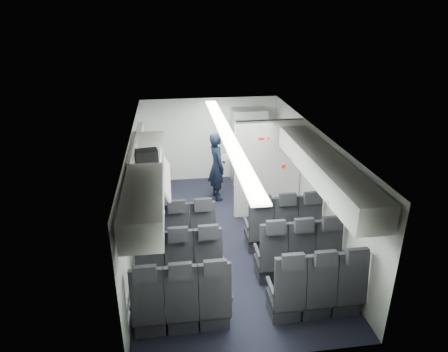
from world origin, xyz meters
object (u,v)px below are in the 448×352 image
object	(u,v)px
galley_unit	(248,146)
seat_row_mid	(240,262)
boarding_door	(143,168)
carry_on_bag	(146,156)
flight_attendant	(217,166)
seat_row_rear	(250,299)
seat_row_front	(231,233)

from	to	relation	value
galley_unit	seat_row_mid	bearing A→B (deg)	-102.88
boarding_door	carry_on_bag	xyz separation A→B (m)	(0.20, -1.66, 0.87)
carry_on_bag	galley_unit	bearing A→B (deg)	41.93
galley_unit	carry_on_bag	world-z (taller)	carry_on_bag
seat_row_mid	flight_attendant	bearing A→B (deg)	89.56
seat_row_mid	carry_on_bag	world-z (taller)	carry_on_bag
seat_row_mid	flight_attendant	distance (m)	3.23
boarding_door	galley_unit	bearing A→B (deg)	24.28
seat_row_rear	carry_on_bag	bearing A→B (deg)	122.91
galley_unit	flight_attendant	distance (m)	1.33
flight_attendant	seat_row_rear	bearing A→B (deg)	167.84
galley_unit	flight_attendant	world-z (taller)	galley_unit
seat_row_front	flight_attendant	world-z (taller)	flight_attendant
carry_on_bag	seat_row_mid	bearing A→B (deg)	-50.52
seat_row_rear	flight_attendant	xyz separation A→B (m)	(0.02, 4.11, 0.40)
flight_attendant	boarding_door	bearing A→B (deg)	85.74
seat_row_front	galley_unit	distance (m)	3.43
boarding_door	seat_row_mid	bearing A→B (deg)	-61.23
galley_unit	boarding_door	world-z (taller)	galley_unit
boarding_door	carry_on_bag	distance (m)	1.89
seat_row_rear	carry_on_bag	xyz separation A→B (m)	(-1.44, 2.22, 1.42)
seat_row_rear	seat_row_front	bearing A→B (deg)	90.00
seat_row_mid	boarding_door	size ratio (longest dim) A/B	1.79
seat_row_mid	carry_on_bag	xyz separation A→B (m)	(-1.44, 1.32, 1.42)
seat_row_front	galley_unit	bearing A→B (deg)	73.72
seat_row_mid	seat_row_rear	xyz separation A→B (m)	(0.00, -0.90, 0.00)
seat_row_front	boarding_door	distance (m)	2.71
seat_row_front	boarding_door	size ratio (longest dim) A/B	1.79
galley_unit	flight_attendant	bearing A→B (deg)	-134.33
galley_unit	boarding_door	xyz separation A→B (m)	(-2.59, -1.17, 0.00)
seat_row_rear	carry_on_bag	size ratio (longest dim) A/B	8.57
seat_row_rear	boarding_door	size ratio (longest dim) A/B	1.79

